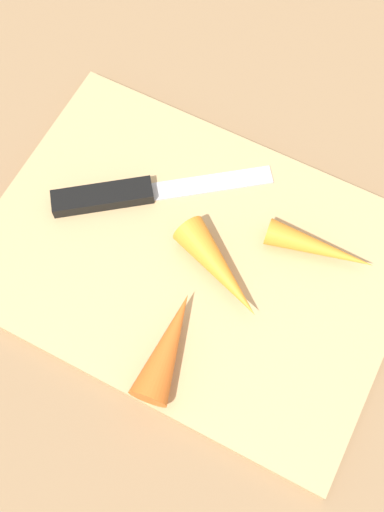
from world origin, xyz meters
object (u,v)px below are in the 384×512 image
knife (117,195)px  carrot_medium (320,248)px  cutting_board (192,259)px  carrot_longest (220,270)px  carrot_shortest (168,346)px

knife → carrot_medium: carrot_medium is taller
cutting_board → carrot_medium: bearing=28.5°
cutting_board → carrot_longest: (0.03, -0.01, 0.02)m
cutting_board → carrot_shortest: bearing=-75.4°
carrot_medium → carrot_longest: 0.09m
carrot_shortest → carrot_longest: 0.08m
carrot_longest → knife: bearing=-165.2°
carrot_shortest → carrot_medium: bearing=-36.2°
cutting_board → carrot_longest: 0.04m
knife → carrot_shortest: bearing=-81.0°
cutting_board → carrot_longest: bearing=-12.1°
knife → carrot_shortest: carrot_shortest is taller
carrot_medium → cutting_board: bearing=-158.7°
carrot_longest → cutting_board: bearing=-164.5°
carrot_shortest → cutting_board: bearing=7.2°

